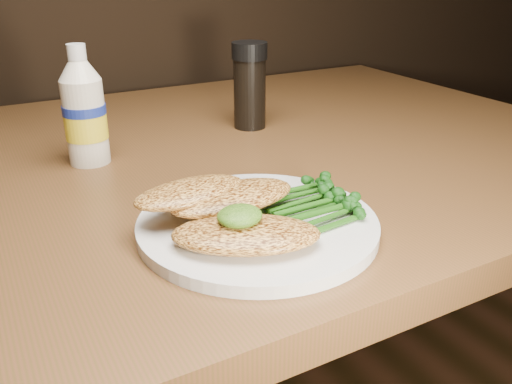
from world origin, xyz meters
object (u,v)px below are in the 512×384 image
dining_table (212,360)px  pepper_grinder (250,86)px  plate (258,224)px  mayo_bottle (83,106)px

dining_table → pepper_grinder: pepper_grinder is taller
dining_table → plate: bearing=-101.2°
dining_table → plate: 0.46m
mayo_bottle → pepper_grinder: (0.26, 0.04, -0.01)m
plate → mayo_bottle: 0.30m
dining_table → pepper_grinder: 0.46m
dining_table → pepper_grinder: (0.11, 0.07, 0.44)m
dining_table → plate: plate is taller
dining_table → pepper_grinder: bearing=32.0°
plate → pepper_grinder: 0.36m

